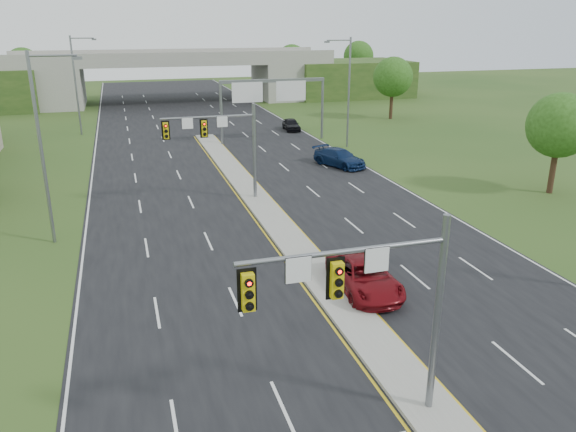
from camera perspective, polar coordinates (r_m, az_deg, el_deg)
The scene contains 19 objects.
ground at distance 20.66m, azimuth 14.04°, elevation -18.54°, with size 240.00×240.00×0.00m, color #274518.
road at distance 51.14m, azimuth -5.97°, elevation 4.99°, with size 24.00×160.00×0.02m, color black.
median at distance 39.83m, azimuth -2.67°, elevation 1.09°, with size 2.00×54.00×0.16m, color gray.
lane_markings at distance 45.25m, azimuth -5.25°, elevation 3.15°, with size 23.72×160.00×0.01m.
signal_mast_near at distance 17.13m, azimuth 8.83°, elevation -7.86°, with size 6.62×0.60×7.00m.
signal_mast_far at distance 40.04m, azimuth -6.63°, elevation 7.92°, with size 6.62×0.60×7.00m.
sign_gantry at distance 61.19m, azimuth -1.68°, elevation 12.39°, with size 11.58×0.44×6.67m.
overpass at distance 94.62m, azimuth -11.42°, elevation 13.41°, with size 80.00×14.00×8.10m.
lightpole_l_mid at distance 34.61m, azimuth -23.56°, elevation 7.02°, with size 2.85×0.25×11.00m.
lightpole_l_far at distance 69.18m, azimuth -20.64°, elevation 12.72°, with size 2.85×0.25×11.00m.
lightpole_r_far at distance 58.58m, azimuth 6.03°, elevation 12.85°, with size 2.85×0.25×11.00m.
tree_r_near at distance 46.47m, azimuth 25.89°, elevation 8.27°, with size 4.80×4.80×7.60m.
tree_r_mid at distance 77.51m, azimuth 10.61°, elevation 13.71°, with size 5.20×5.20×8.12m.
tree_back_b at distance 109.01m, azimuth -25.29°, elevation 13.76°, with size 5.60×5.60×8.32m.
tree_back_c at distance 112.94m, azimuth 0.39°, elevation 15.64°, with size 5.60×5.60×8.32m.
tree_back_d at distance 117.79m, azimuth 7.17°, elevation 15.80°, with size 6.00×6.00×8.85m.
car_far_a at distance 27.55m, azimuth 7.78°, elevation -6.07°, with size 2.52×5.47×1.52m, color maroon.
car_far_b at distance 51.12m, azimuth 5.26°, elevation 5.92°, with size 2.20×5.42×1.57m, color #0B1D42.
car_far_c at distance 68.37m, azimuth 0.34°, elevation 9.29°, with size 1.66×4.13×1.41m, color black.
Camera 1 is at (-9.09, -13.76, 12.44)m, focal length 35.00 mm.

